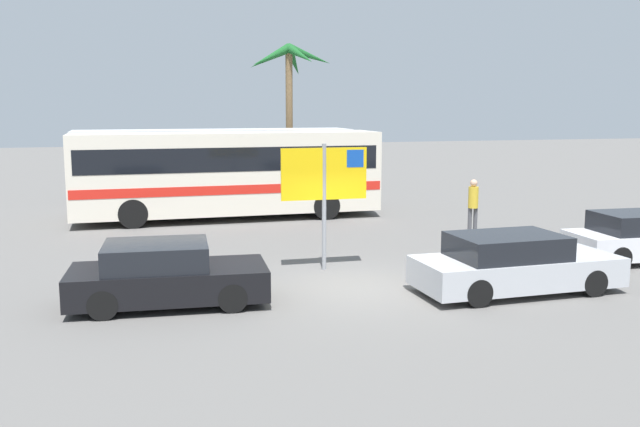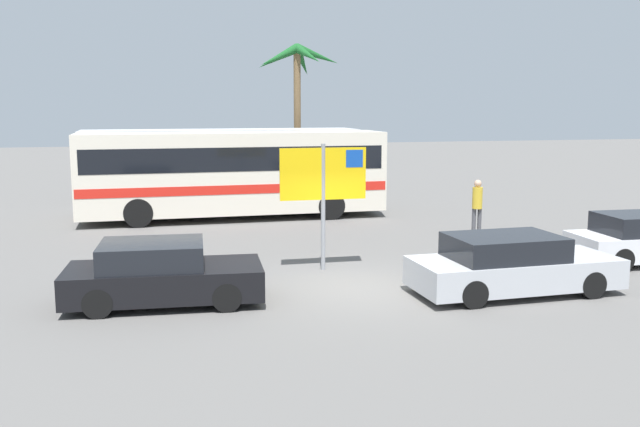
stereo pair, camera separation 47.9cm
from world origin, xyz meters
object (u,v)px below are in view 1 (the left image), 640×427
bus_rear_coach (215,164)px  car_black (166,275)px  pedestrian_by_bus (473,202)px  bus_front_coach (228,171)px  car_silver (514,264)px  ferry_sign (326,179)px

bus_rear_coach → car_black: 14.19m
pedestrian_by_bus → bus_rear_coach: bearing=-125.5°
bus_rear_coach → car_black: bearing=-101.5°
bus_front_coach → bus_rear_coach: (-0.06, 3.07, 0.00)m
car_silver → pedestrian_by_bus: 7.09m
bus_front_coach → ferry_sign: size_ratio=3.45×
pedestrian_by_bus → ferry_sign: bearing=-46.7°
pedestrian_by_bus → car_silver: bearing=-7.1°
bus_front_coach → car_black: bus_front_coach is taller
ferry_sign → pedestrian_by_bus: (5.93, 3.38, -1.26)m
ferry_sign → car_black: ferry_sign is taller
bus_rear_coach → pedestrian_by_bus: size_ratio=6.15×
car_silver → bus_front_coach: bearing=110.2°
ferry_sign → car_silver: size_ratio=0.69×
bus_front_coach → pedestrian_by_bus: bearing=-36.4°
car_silver → ferry_sign: bearing=135.5°
ferry_sign → pedestrian_by_bus: bearing=31.0°
bus_rear_coach → car_silver: (4.71, -14.96, -1.15)m
bus_front_coach → ferry_sign: (1.22, -8.65, 0.54)m
bus_front_coach → car_silver: 12.81m
bus_rear_coach → ferry_sign: bearing=-83.8°
car_silver → bus_rear_coach: bearing=106.3°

